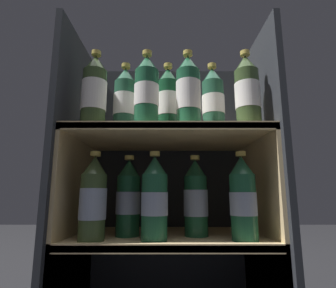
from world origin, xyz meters
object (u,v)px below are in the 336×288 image
at_px(bottle_lower_front_0, 93,199).
at_px(bottle_lower_back_0, 128,199).
at_px(bottle_upper_front_1, 147,92).
at_px(bottle_upper_front_3, 247,92).
at_px(bottle_upper_back_0, 125,102).
at_px(bottle_lower_back_1, 196,199).
at_px(bottle_upper_back_2, 213,102).
at_px(bottle_lower_front_2, 243,199).
at_px(bottle_upper_front_2, 188,93).
at_px(bottle_upper_back_1, 167,102).
at_px(bottle_lower_front_1, 155,199).
at_px(bottle_upper_front_0, 94,93).

xyz_separation_m(bottle_lower_front_0, bottle_lower_back_0, (0.09, 0.09, 0.00)).
distance_m(bottle_upper_front_1, bottle_upper_front_3, 0.32).
relative_size(bottle_upper_back_0, bottle_lower_back_1, 1.00).
bearing_deg(bottle_upper_back_0, bottle_lower_back_1, -0.00).
distance_m(bottle_upper_back_2, bottle_lower_front_2, 0.35).
relative_size(bottle_upper_front_2, bottle_upper_front_3, 1.00).
distance_m(bottle_upper_back_0, bottle_upper_back_2, 0.31).
bearing_deg(bottle_upper_back_1, bottle_upper_front_1, -127.63).
height_order(bottle_upper_back_1, bottle_lower_back_0, bottle_upper_back_1).
distance_m(bottle_upper_back_0, bottle_lower_back_0, 0.34).
xyz_separation_m(bottle_upper_back_2, bottle_lower_front_0, (-0.38, -0.09, -0.34)).
height_order(bottle_upper_back_0, bottle_lower_front_1, bottle_upper_back_0).
bearing_deg(bottle_lower_front_2, bottle_upper_front_0, 180.00).
bearing_deg(bottle_lower_back_1, bottle_upper_front_3, -28.08).
relative_size(bottle_upper_front_0, bottle_lower_front_2, 1.00).
bearing_deg(bottle_lower_back_0, bottle_upper_back_0, 180.00).
relative_size(bottle_upper_front_2, bottle_lower_front_2, 1.00).
relative_size(bottle_upper_back_1, bottle_lower_front_2, 1.00).
height_order(bottle_upper_front_2, bottle_upper_back_1, same).
bearing_deg(bottle_upper_back_0, bottle_upper_back_1, -0.00).
height_order(bottle_upper_front_1, bottle_upper_back_1, same).
distance_m(bottle_upper_back_2, bottle_lower_front_1, 0.40).
height_order(bottle_lower_front_1, bottle_lower_back_1, same).
bearing_deg(bottle_upper_back_1, bottle_upper_back_2, 0.00).
relative_size(bottle_upper_front_1, bottle_lower_back_1, 1.00).
relative_size(bottle_upper_front_3, bottle_lower_back_1, 1.00).
relative_size(bottle_upper_front_1, bottle_upper_back_2, 1.00).
bearing_deg(bottle_upper_front_2, bottle_upper_front_3, -0.00).
distance_m(bottle_upper_back_1, bottle_lower_back_0, 0.36).
bearing_deg(bottle_lower_front_1, bottle_upper_back_0, 142.38).
xyz_separation_m(bottle_lower_front_1, bottle_lower_back_0, (-0.09, 0.09, -0.00)).
relative_size(bottle_upper_front_0, bottle_upper_front_1, 1.00).
bearing_deg(bottle_upper_back_1, bottle_upper_front_3, -18.75).
bearing_deg(bottle_upper_back_1, bottle_lower_front_1, -113.69).
bearing_deg(bottle_upper_front_0, bottle_upper_back_1, 20.31).
distance_m(bottle_lower_front_1, bottle_lower_back_0, 0.13).
bearing_deg(bottle_upper_front_3, bottle_lower_back_1, 151.92).
distance_m(bottle_upper_front_2, bottle_upper_back_1, 0.11).
bearing_deg(bottle_lower_front_1, bottle_upper_back_2, 23.53).
bearing_deg(bottle_upper_back_0, bottle_upper_front_1, -46.01).
relative_size(bottle_upper_back_0, bottle_lower_front_0, 1.00).
bearing_deg(bottle_lower_front_1, bottle_upper_front_3, -0.00).
xyz_separation_m(bottle_lower_front_1, bottle_lower_front_2, (0.26, 0.00, -0.00)).
height_order(bottle_lower_front_0, bottle_lower_front_2, same).
bearing_deg(bottle_upper_back_2, bottle_lower_back_0, 180.00).
distance_m(bottle_upper_front_1, bottle_upper_back_0, 0.12).
height_order(bottle_upper_back_0, bottle_upper_back_2, same).
bearing_deg(bottle_upper_back_0, bottle_upper_back_2, -0.00).
height_order(bottle_upper_front_2, bottle_lower_front_0, bottle_upper_front_2).
height_order(bottle_upper_back_0, bottle_upper_back_1, same).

